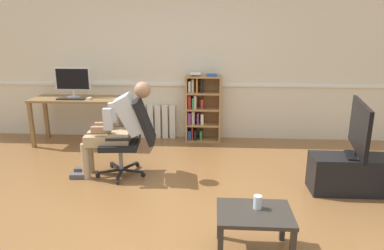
{
  "coord_description": "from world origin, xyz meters",
  "views": [
    {
      "loc": [
        0.4,
        -3.15,
        1.81
      ],
      "look_at": [
        0.15,
        0.85,
        0.7
      ],
      "focal_mm": 32.47,
      "sensor_mm": 36.0,
      "label": 1
    }
  ],
  "objects_px": {
    "person_seated": "(118,126)",
    "drinking_glass": "(258,202)",
    "bookshelf": "(201,108)",
    "keyboard": "(71,99)",
    "coffee_table": "(254,218)",
    "imac_monitor": "(73,80)",
    "office_chair": "(131,135)",
    "tv_screen": "(359,129)",
    "computer_mouse": "(89,99)",
    "radiator": "(151,121)",
    "tv_stand": "(353,174)",
    "computer_desk": "(76,105)"
  },
  "relations": [
    {
      "from": "person_seated",
      "to": "drinking_glass",
      "type": "bearing_deg",
      "value": 41.19
    },
    {
      "from": "bookshelf",
      "to": "drinking_glass",
      "type": "relative_size",
      "value": 10.17
    },
    {
      "from": "keyboard",
      "to": "coffee_table",
      "type": "bearing_deg",
      "value": -45.5
    },
    {
      "from": "imac_monitor",
      "to": "office_chair",
      "type": "relative_size",
      "value": 0.58
    },
    {
      "from": "bookshelf",
      "to": "coffee_table",
      "type": "bearing_deg",
      "value": -79.59
    },
    {
      "from": "tv_screen",
      "to": "coffee_table",
      "type": "relative_size",
      "value": 1.51
    },
    {
      "from": "computer_mouse",
      "to": "radiator",
      "type": "height_order",
      "value": "computer_mouse"
    },
    {
      "from": "imac_monitor",
      "to": "tv_screen",
      "type": "xyz_separation_m",
      "value": [
        3.85,
        -1.61,
        -0.27
      ]
    },
    {
      "from": "imac_monitor",
      "to": "coffee_table",
      "type": "distance_m",
      "value": 3.9
    },
    {
      "from": "bookshelf",
      "to": "tv_stand",
      "type": "relative_size",
      "value": 1.19
    },
    {
      "from": "tv_screen",
      "to": "coffee_table",
      "type": "bearing_deg",
      "value": 145.42
    },
    {
      "from": "radiator",
      "to": "person_seated",
      "type": "xyz_separation_m",
      "value": [
        -0.12,
        -1.61,
        0.36
      ]
    },
    {
      "from": "imac_monitor",
      "to": "keyboard",
      "type": "relative_size",
      "value": 1.34
    },
    {
      "from": "radiator",
      "to": "tv_screen",
      "type": "relative_size",
      "value": 0.92
    },
    {
      "from": "keyboard",
      "to": "coffee_table",
      "type": "relative_size",
      "value": 0.7
    },
    {
      "from": "radiator",
      "to": "drinking_glass",
      "type": "distance_m",
      "value": 3.4
    },
    {
      "from": "office_chair",
      "to": "tv_stand",
      "type": "xyz_separation_m",
      "value": [
        2.63,
        -0.33,
        -0.31
      ]
    },
    {
      "from": "keyboard",
      "to": "tv_screen",
      "type": "height_order",
      "value": "tv_screen"
    },
    {
      "from": "computer_mouse",
      "to": "drinking_glass",
      "type": "height_order",
      "value": "computer_mouse"
    },
    {
      "from": "computer_desk",
      "to": "computer_mouse",
      "type": "bearing_deg",
      "value": -24.39
    },
    {
      "from": "keyboard",
      "to": "bookshelf",
      "type": "relative_size",
      "value": 0.37
    },
    {
      "from": "keyboard",
      "to": "drinking_glass",
      "type": "distance_m",
      "value": 3.65
    },
    {
      "from": "drinking_glass",
      "to": "bookshelf",
      "type": "bearing_deg",
      "value": 101.14
    },
    {
      "from": "radiator",
      "to": "office_chair",
      "type": "height_order",
      "value": "office_chair"
    },
    {
      "from": "bookshelf",
      "to": "coffee_table",
      "type": "height_order",
      "value": "bookshelf"
    },
    {
      "from": "tv_stand",
      "to": "tv_screen",
      "type": "distance_m",
      "value": 0.54
    },
    {
      "from": "computer_desk",
      "to": "computer_mouse",
      "type": "xyz_separation_m",
      "value": [
        0.26,
        -0.12,
        0.13
      ]
    },
    {
      "from": "tv_stand",
      "to": "imac_monitor",
      "type": "bearing_deg",
      "value": 157.28
    },
    {
      "from": "person_seated",
      "to": "radiator",
      "type": "bearing_deg",
      "value": 170.27
    },
    {
      "from": "bookshelf",
      "to": "person_seated",
      "type": "height_order",
      "value": "person_seated"
    },
    {
      "from": "computer_desk",
      "to": "radiator",
      "type": "relative_size",
      "value": 1.62
    },
    {
      "from": "keyboard",
      "to": "office_chair",
      "type": "xyz_separation_m",
      "value": [
        1.19,
        -1.06,
        -0.24
      ]
    },
    {
      "from": "bookshelf",
      "to": "tv_stand",
      "type": "xyz_separation_m",
      "value": [
        1.81,
        -1.82,
        -0.34
      ]
    },
    {
      "from": "computer_desk",
      "to": "tv_stand",
      "type": "xyz_separation_m",
      "value": [
        3.8,
        -1.53,
        -0.43
      ]
    },
    {
      "from": "person_seated",
      "to": "tv_screen",
      "type": "height_order",
      "value": "person_seated"
    },
    {
      "from": "keyboard",
      "to": "office_chair",
      "type": "bearing_deg",
      "value": -41.81
    },
    {
      "from": "office_chair",
      "to": "tv_screen",
      "type": "relative_size",
      "value": 1.07
    },
    {
      "from": "computer_desk",
      "to": "tv_stand",
      "type": "relative_size",
      "value": 1.43
    },
    {
      "from": "computer_desk",
      "to": "tv_stand",
      "type": "bearing_deg",
      "value": -22.01
    },
    {
      "from": "imac_monitor",
      "to": "radiator",
      "type": "relative_size",
      "value": 0.67
    },
    {
      "from": "computer_mouse",
      "to": "tv_screen",
      "type": "height_order",
      "value": "tv_screen"
    },
    {
      "from": "computer_mouse",
      "to": "office_chair",
      "type": "bearing_deg",
      "value": -50.2
    },
    {
      "from": "office_chair",
      "to": "coffee_table",
      "type": "xyz_separation_m",
      "value": [
        1.37,
        -1.54,
        -0.21
      ]
    },
    {
      "from": "office_chair",
      "to": "person_seated",
      "type": "height_order",
      "value": "person_seated"
    },
    {
      "from": "bookshelf",
      "to": "office_chair",
      "type": "bearing_deg",
      "value": -118.63
    },
    {
      "from": "computer_desk",
      "to": "computer_mouse",
      "type": "height_order",
      "value": "computer_mouse"
    },
    {
      "from": "computer_desk",
      "to": "person_seated",
      "type": "relative_size",
      "value": 1.14
    },
    {
      "from": "keyboard",
      "to": "drinking_glass",
      "type": "bearing_deg",
      "value": -44.52
    },
    {
      "from": "tv_screen",
      "to": "radiator",
      "type": "bearing_deg",
      "value": 65.71
    },
    {
      "from": "coffee_table",
      "to": "office_chair",
      "type": "bearing_deg",
      "value": 131.65
    }
  ]
}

